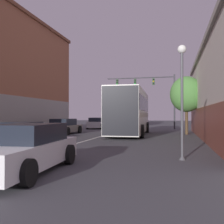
{
  "coord_description": "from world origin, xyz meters",
  "views": [
    {
      "loc": [
        5.64,
        -3.02,
        1.67
      ],
      "look_at": [
        0.89,
        16.88,
        1.92
      ],
      "focal_mm": 42.0,
      "sensor_mm": 36.0,
      "label": 1
    }
  ],
  "objects_px": {
    "hatchback_foreground": "(24,149)",
    "parked_car_left_far": "(96,123)",
    "bus": "(130,110)",
    "parked_car_left_near": "(64,127)",
    "traffic_signal_gantry": "(151,89)",
    "parked_car_left_mid": "(24,132)",
    "street_tree_near": "(186,94)",
    "street_lamp": "(182,92)"
  },
  "relations": [
    {
      "from": "parked_car_left_mid",
      "to": "traffic_signal_gantry",
      "type": "distance_m",
      "value": 19.25
    },
    {
      "from": "hatchback_foreground",
      "to": "parked_car_left_near",
      "type": "distance_m",
      "value": 15.81
    },
    {
      "from": "bus",
      "to": "hatchback_foreground",
      "type": "height_order",
      "value": "bus"
    },
    {
      "from": "bus",
      "to": "parked_car_left_far",
      "type": "height_order",
      "value": "bus"
    },
    {
      "from": "bus",
      "to": "parked_car_left_near",
      "type": "relative_size",
      "value": 2.38
    },
    {
      "from": "street_tree_near",
      "to": "bus",
      "type": "bearing_deg",
      "value": -162.9
    },
    {
      "from": "hatchback_foreground",
      "to": "parked_car_left_mid",
      "type": "distance_m",
      "value": 9.65
    },
    {
      "from": "bus",
      "to": "parked_car_left_far",
      "type": "relative_size",
      "value": 2.14
    },
    {
      "from": "bus",
      "to": "traffic_signal_gantry",
      "type": "height_order",
      "value": "traffic_signal_gantry"
    },
    {
      "from": "parked_car_left_far",
      "to": "street_lamp",
      "type": "height_order",
      "value": "street_lamp"
    },
    {
      "from": "parked_car_left_mid",
      "to": "street_lamp",
      "type": "distance_m",
      "value": 11.12
    },
    {
      "from": "bus",
      "to": "street_lamp",
      "type": "relative_size",
      "value": 2.38
    },
    {
      "from": "parked_car_left_mid",
      "to": "street_lamp",
      "type": "height_order",
      "value": "street_lamp"
    },
    {
      "from": "bus",
      "to": "parked_car_left_far",
      "type": "bearing_deg",
      "value": 29.49
    },
    {
      "from": "bus",
      "to": "traffic_signal_gantry",
      "type": "xyz_separation_m",
      "value": [
        0.95,
        10.5,
        2.89
      ]
    },
    {
      "from": "bus",
      "to": "parked_car_left_near",
      "type": "distance_m",
      "value": 6.07
    },
    {
      "from": "parked_car_left_near",
      "to": "street_tree_near",
      "type": "bearing_deg",
      "value": -78.49
    },
    {
      "from": "parked_car_left_mid",
      "to": "parked_car_left_far",
      "type": "relative_size",
      "value": 0.89
    },
    {
      "from": "parked_car_left_far",
      "to": "traffic_signal_gantry",
      "type": "bearing_deg",
      "value": -87.37
    },
    {
      "from": "bus",
      "to": "parked_car_left_near",
      "type": "xyz_separation_m",
      "value": [
        -5.9,
        -0.29,
        -1.43
      ]
    },
    {
      "from": "parked_car_left_near",
      "to": "street_lamp",
      "type": "height_order",
      "value": "street_lamp"
    },
    {
      "from": "parked_car_left_far",
      "to": "street_lamp",
      "type": "bearing_deg",
      "value": -162.33
    },
    {
      "from": "parked_car_left_mid",
      "to": "street_tree_near",
      "type": "height_order",
      "value": "street_tree_near"
    },
    {
      "from": "bus",
      "to": "traffic_signal_gantry",
      "type": "distance_m",
      "value": 10.93
    },
    {
      "from": "hatchback_foreground",
      "to": "parked_car_left_near",
      "type": "bearing_deg",
      "value": 16.02
    },
    {
      "from": "parked_car_left_far",
      "to": "traffic_signal_gantry",
      "type": "relative_size",
      "value": 0.57
    },
    {
      "from": "street_tree_near",
      "to": "parked_car_left_far",
      "type": "bearing_deg",
      "value": 143.2
    },
    {
      "from": "bus",
      "to": "parked_car_left_near",
      "type": "height_order",
      "value": "bus"
    },
    {
      "from": "bus",
      "to": "hatchback_foreground",
      "type": "relative_size",
      "value": 2.14
    },
    {
      "from": "bus",
      "to": "parked_car_left_mid",
      "type": "distance_m",
      "value": 9.18
    },
    {
      "from": "bus",
      "to": "parked_car_left_near",
      "type": "bearing_deg",
      "value": 90.53
    },
    {
      "from": "parked_car_left_near",
      "to": "street_tree_near",
      "type": "distance_m",
      "value": 11.17
    },
    {
      "from": "parked_car_left_near",
      "to": "parked_car_left_mid",
      "type": "distance_m",
      "value": 6.73
    },
    {
      "from": "traffic_signal_gantry",
      "to": "street_lamp",
      "type": "xyz_separation_m",
      "value": [
        3.06,
        -22.49,
        -2.43
      ]
    },
    {
      "from": "bus",
      "to": "parked_car_left_mid",
      "type": "bearing_deg",
      "value": 138.46
    },
    {
      "from": "parked_car_left_far",
      "to": "street_lamp",
      "type": "relative_size",
      "value": 1.11
    },
    {
      "from": "hatchback_foreground",
      "to": "bus",
      "type": "bearing_deg",
      "value": -5.82
    },
    {
      "from": "parked_car_left_far",
      "to": "street_tree_near",
      "type": "distance_m",
      "value": 13.47
    },
    {
      "from": "hatchback_foreground",
      "to": "traffic_signal_gantry",
      "type": "xyz_separation_m",
      "value": [
        1.56,
        25.69,
        4.29
      ]
    },
    {
      "from": "hatchback_foreground",
      "to": "parked_car_left_far",
      "type": "distance_m",
      "value": 25.08
    },
    {
      "from": "hatchback_foreground",
      "to": "parked_car_left_far",
      "type": "bearing_deg",
      "value": 8.39
    },
    {
      "from": "hatchback_foreground",
      "to": "street_lamp",
      "type": "distance_m",
      "value": 5.92
    }
  ]
}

